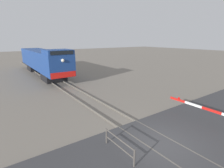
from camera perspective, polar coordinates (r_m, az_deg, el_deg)
name	(u,v)px	position (r m, az deg, el deg)	size (l,w,h in m)	color
ground_plane	(161,146)	(9.80, 15.80, -19.00)	(160.00, 160.00, 0.00)	slate
rail_track_left	(152,150)	(9.30, 12.84, -20.30)	(0.08, 80.00, 0.15)	#59544C
rail_track_right	(170,140)	(10.26, 18.49, -17.09)	(0.08, 80.00, 0.15)	#59544C
road_surface	(161,145)	(9.76, 15.83, -18.64)	(36.00, 5.31, 0.15)	#38383A
locomotive	(43,60)	(28.06, -21.64, 7.19)	(3.01, 17.48, 4.11)	black
guard_railing	(119,145)	(8.49, 2.30, -19.30)	(0.08, 2.17, 0.95)	#4C4742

